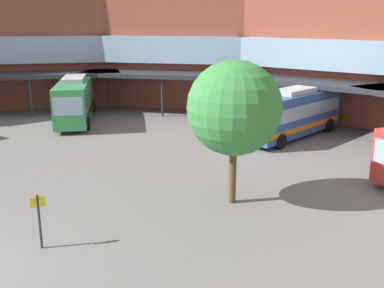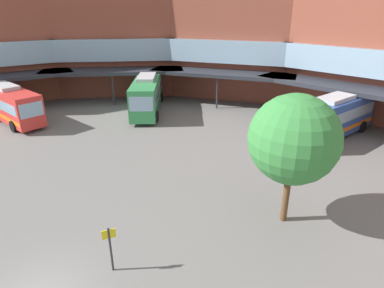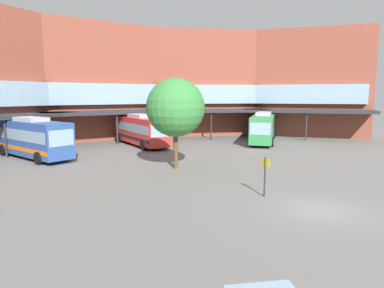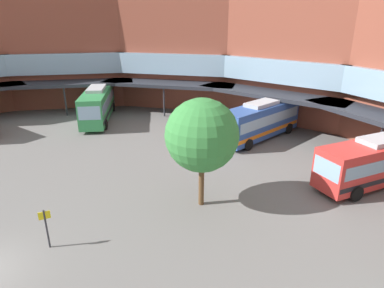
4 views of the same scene
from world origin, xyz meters
The scene contains 7 objects.
ground_plane centered at (0.00, 0.00, 0.00)m, with size 119.95×119.95×0.00m, color slate.
station_building centered at (0.00, 22.88, 7.23)m, with size 77.74×39.01×14.98m.
bus_0 centered at (12.74, 22.62, 1.85)m, with size 7.02×10.62×3.65m.
bus_3 centered at (1.13, 25.93, 1.94)m, with size 3.84×10.56×3.83m.
bus_4 centered at (23.27, 11.50, 1.89)m, with size 12.42×5.92×3.73m.
plaza_tree centered at (4.39, 11.92, 4.86)m, with size 4.63×4.63×7.19m.
stop_sign_post centered at (0.75, 3.18, 1.43)m, with size 0.29×0.56×2.31m.
Camera 3 is at (-17.70, -3.31, 5.82)m, focal length 31.77 mm.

